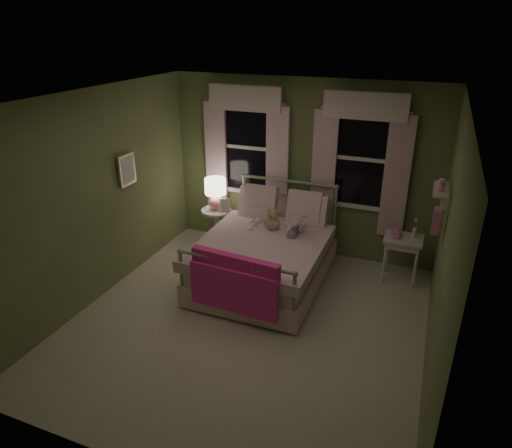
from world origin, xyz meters
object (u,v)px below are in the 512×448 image
at_px(bed, 265,256).
at_px(nightstand_right, 403,244).
at_px(child_left, 258,206).
at_px(teddy_bear, 273,221).
at_px(nightstand_left, 217,223).
at_px(table_lamp, 215,191).
at_px(child_right, 296,210).

bearing_deg(bed, nightstand_right, 22.35).
xyz_separation_m(child_left, teddy_bear, (0.28, -0.16, -0.12)).
distance_m(teddy_bear, nightstand_left, 1.18).
distance_m(teddy_bear, table_lamp, 1.14).
relative_size(teddy_bear, nightstand_right, 0.50).
bearing_deg(table_lamp, nightstand_right, 0.94).
relative_size(teddy_bear, table_lamp, 0.66).
bearing_deg(teddy_bear, bed, -90.00).
bearing_deg(bed, child_left, 123.60).
xyz_separation_m(child_right, table_lamp, (-1.33, 0.23, 0.02)).
bearing_deg(bed, table_lamp, 148.09).
xyz_separation_m(bed, teddy_bear, (-0.00, 0.26, 0.41)).
relative_size(bed, teddy_bear, 6.33).
xyz_separation_m(child_right, teddy_bear, (-0.28, -0.16, -0.15)).
xyz_separation_m(teddy_bear, nightstand_left, (-1.05, 0.39, -0.37)).
height_order(child_right, teddy_bear, child_right).
bearing_deg(nightstand_right, nightstand_left, -179.06).
height_order(child_left, teddy_bear, child_left).
bearing_deg(child_right, table_lamp, -15.12).
xyz_separation_m(bed, nightstand_left, (-1.05, 0.66, 0.03)).
distance_m(bed, nightstand_left, 1.24).
bearing_deg(child_right, teddy_bear, 24.35).
xyz_separation_m(child_left, table_lamp, (-0.77, 0.23, 0.05)).
height_order(bed, table_lamp, bed).
distance_m(child_right, nightstand_right, 1.50).
bearing_deg(child_left, teddy_bear, 151.38).
distance_m(child_right, teddy_bear, 0.35).
bearing_deg(teddy_bear, child_right, 29.50).
height_order(child_left, table_lamp, child_left).
height_order(nightstand_left, table_lamp, table_lamp).
bearing_deg(nightstand_right, table_lamp, -179.06).
bearing_deg(nightstand_right, child_left, -171.97).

